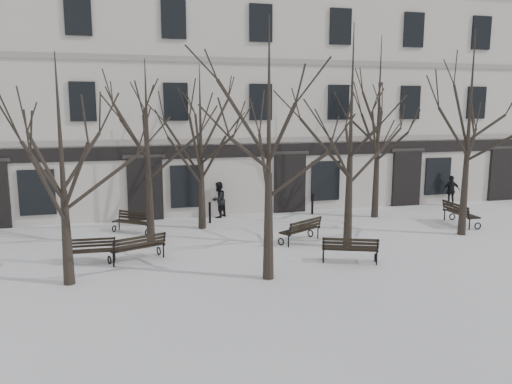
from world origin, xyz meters
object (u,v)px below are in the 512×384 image
object	(u,v)px
bench_5	(460,213)
tree_1	(269,119)
tree_0	(60,143)
tree_2	(351,111)
bench_0	(91,250)
bench_4	(301,229)
bench_1	(137,247)
tree_3	(470,109)
bench_2	(350,248)
bench_3	(133,221)

from	to	relation	value
bench_5	tree_1	bearing A→B (deg)	117.81
tree_0	bench_5	xyz separation A→B (m)	(15.99, 3.50, -3.62)
tree_2	bench_0	xyz separation A→B (m)	(-9.12, 0.54, -4.61)
tree_1	tree_2	bearing A→B (deg)	33.70
bench_0	bench_4	distance (m)	7.72
bench_1	bench_4	bearing A→B (deg)	166.36
tree_2	bench_4	size ratio (longest dim) A/B	4.18
tree_1	bench_0	xyz separation A→B (m)	(-5.29, 3.10, -4.39)
tree_2	bench_1	world-z (taller)	tree_2
tree_0	bench_5	bearing A→B (deg)	12.35
bench_5	bench_1	bearing A→B (deg)	100.90
tree_3	tree_1	bearing A→B (deg)	-161.51
bench_1	tree_0	bearing A→B (deg)	18.83
tree_0	bench_2	xyz separation A→B (m)	(8.87, -0.30, -3.66)
bench_1	bench_4	world-z (taller)	bench_1
bench_0	bench_2	size ratio (longest dim) A/B	0.83
tree_1	tree_3	bearing A→B (deg)	18.49
bench_1	bench_5	xyz separation A→B (m)	(13.96, 1.78, 0.03)
tree_3	bench_0	distance (m)	15.20
tree_0	tree_1	bearing A→B (deg)	-10.39
tree_0	tree_3	distance (m)	15.14
bench_2	bench_4	bearing A→B (deg)	-55.18
tree_3	bench_3	bearing A→B (deg)	163.36
tree_0	bench_0	world-z (taller)	tree_0
bench_2	bench_4	world-z (taller)	bench_4
tree_2	tree_3	distance (m)	5.37
tree_1	bench_3	bearing A→B (deg)	118.75
tree_2	bench_1	size ratio (longest dim) A/B	4.08
bench_2	bench_4	xyz separation A→B (m)	(-0.66, 2.89, 0.01)
bench_1	tree_1	bearing A→B (deg)	121.99
tree_2	bench_3	distance (m)	9.93
tree_1	bench_2	bearing A→B (deg)	13.96
bench_0	bench_2	bearing A→B (deg)	-12.53
bench_0	bench_2	world-z (taller)	bench_2
bench_0	bench_2	distance (m)	8.67
tree_1	bench_2	distance (m)	5.35
tree_3	bench_3	xyz separation A→B (m)	(-12.99, 3.88, -4.63)
tree_3	bench_1	distance (m)	13.74
bench_2	bench_0	bearing A→B (deg)	6.36
tree_2	bench_0	size ratio (longest dim) A/B	5.01
tree_1	bench_5	size ratio (longest dim) A/B	3.81
tree_2	tree_1	bearing A→B (deg)	-146.30
bench_1	bench_3	world-z (taller)	bench_1
bench_1	bench_5	bearing A→B (deg)	165.70
tree_1	bench_2	size ratio (longest dim) A/B	3.99
tree_3	bench_4	distance (m)	8.20
tree_1	bench_4	distance (m)	6.14
tree_1	bench_3	size ratio (longest dim) A/B	4.48
tree_0	bench_2	bearing A→B (deg)	-1.96
tree_0	tree_2	size ratio (longest dim) A/B	0.83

